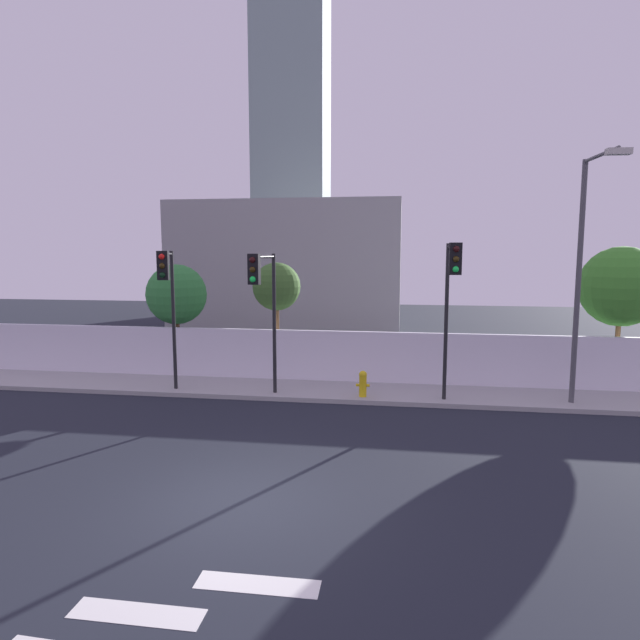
{
  "coord_description": "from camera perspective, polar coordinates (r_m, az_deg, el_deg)",
  "views": [
    {
      "loc": [
        3.02,
        -9.42,
        4.74
      ],
      "look_at": [
        0.63,
        6.5,
        2.71
      ],
      "focal_mm": 30.4,
      "sensor_mm": 36.0,
      "label": 1
    }
  ],
  "objects": [
    {
      "name": "ground_plane",
      "position": [
        10.97,
        -8.77,
        -18.52
      ],
      "size": [
        80.0,
        80.0,
        0.0
      ],
      "primitive_type": "plane",
      "color": "#1E212B"
    },
    {
      "name": "sidewalk",
      "position": [
        18.47,
        -1.16,
        -7.45
      ],
      "size": [
        36.0,
        2.4,
        0.15
      ],
      "primitive_type": "cube",
      "color": "#9C9C9C",
      "rests_on": "ground"
    },
    {
      "name": "perimeter_wall",
      "position": [
        19.5,
        -0.52,
        -3.73
      ],
      "size": [
        36.0,
        0.18,
        1.8
      ],
      "primitive_type": "cube",
      "color": "silver",
      "rests_on": "sidewalk"
    },
    {
      "name": "traffic_light_left",
      "position": [
        16.67,
        -5.95,
        2.84
      ],
      "size": [
        0.45,
        1.84,
        4.54
      ],
      "color": "black",
      "rests_on": "sidewalk"
    },
    {
      "name": "traffic_light_center",
      "position": [
        17.99,
        -15.71,
        3.04
      ],
      "size": [
        0.44,
        1.37,
        4.62
      ],
      "color": "black",
      "rests_on": "sidewalk"
    },
    {
      "name": "traffic_light_right",
      "position": [
        16.34,
        13.61,
        3.29
      ],
      "size": [
        0.35,
        1.62,
        4.85
      ],
      "color": "black",
      "rests_on": "sidewalk"
    },
    {
      "name": "street_lamp_curbside",
      "position": [
        17.67,
        26.0,
        5.54
      ],
      "size": [
        0.61,
        2.32,
        7.26
      ],
      "color": "#4C4C51",
      "rests_on": "sidewalk"
    },
    {
      "name": "fire_hydrant",
      "position": [
        17.42,
        4.53,
        -6.6
      ],
      "size": [
        0.44,
        0.26,
        0.84
      ],
      "color": "gold",
      "rests_on": "sidewalk"
    },
    {
      "name": "roadside_tree_leftmost",
      "position": [
        21.71,
        -14.87,
        2.61
      ],
      "size": [
        2.33,
        2.33,
        4.27
      ],
      "color": "brown",
      "rests_on": "ground"
    },
    {
      "name": "roadside_tree_midleft",
      "position": [
        20.44,
        -4.59,
        3.45
      ],
      "size": [
        1.81,
        1.81,
        4.35
      ],
      "color": "brown",
      "rests_on": "ground"
    },
    {
      "name": "roadside_tree_midright",
      "position": [
        21.25,
        29.12,
        3.08
      ],
      "size": [
        2.75,
        2.75,
        4.94
      ],
      "color": "brown",
      "rests_on": "ground"
    },
    {
      "name": "low_building_distant",
      "position": [
        33.64,
        -3.34,
        5.67
      ],
      "size": [
        13.7,
        6.0,
        7.72
      ],
      "primitive_type": "cube",
      "color": "#949494",
      "rests_on": "ground"
    },
    {
      "name": "tower_on_skyline",
      "position": [
        46.8,
        -2.98,
        18.97
      ],
      "size": [
        5.78,
        5.0,
        28.61
      ],
      "primitive_type": "cube",
      "color": "gray",
      "rests_on": "ground"
    }
  ]
}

